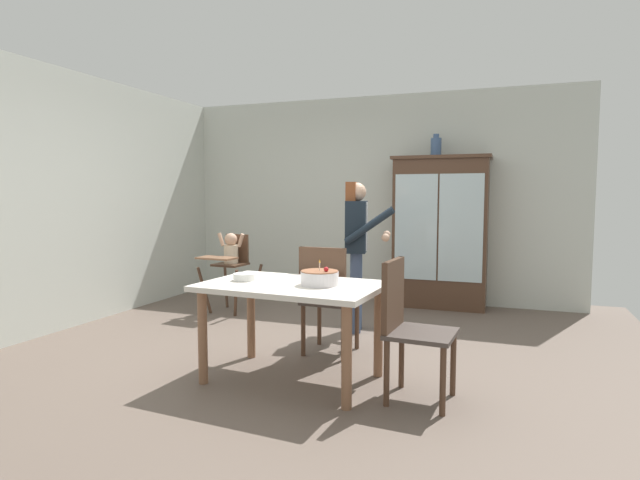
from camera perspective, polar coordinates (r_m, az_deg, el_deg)
ground_plane at (r=4.69m, az=-2.42°, el=-12.38°), size 6.24×6.24×0.00m
wall_back at (r=6.98m, az=5.88°, el=4.57°), size 5.32×0.06×2.70m
wall_left at (r=6.00m, az=-26.41°, el=4.00°), size 0.06×5.32×2.70m
china_cabinet at (r=6.56m, az=13.12°, el=0.88°), size 1.18×0.48×1.87m
ceramic_vase at (r=6.59m, az=12.70°, el=10.05°), size 0.13×0.13×0.27m
high_chair_with_toddler at (r=6.25m, az=-9.87°, el=-1.93°), size 0.61×0.71×0.95m
adult_person at (r=5.26m, az=4.13°, el=0.28°), size 0.57×0.56×1.53m
dining_table at (r=3.90m, az=-3.11°, el=-6.34°), size 1.38×0.95×0.74m
birthday_cake at (r=3.80m, az=-0.04°, el=-4.20°), size 0.28×0.28×0.19m
serving_bowl at (r=4.05m, az=-8.31°, el=-4.05°), size 0.18×0.18×0.05m
dining_chair_far_side at (r=4.49m, az=0.73°, el=-5.85°), size 0.46×0.46×0.96m
dining_chair_right_end at (r=3.61m, az=9.57°, el=-8.61°), size 0.47×0.47×0.96m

